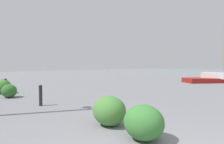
% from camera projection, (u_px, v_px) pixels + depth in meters
% --- Properties ---
extents(bollard_near, '(0.13, 0.13, 0.77)m').
position_uv_depth(bollard_near, '(41.00, 95.00, 6.82)').
color(bollard_near, '#232328').
rests_on(bollard_near, ground).
extents(bollard_mid, '(0.13, 0.13, 0.78)m').
position_uv_depth(bollard_mid, '(6.00, 86.00, 9.68)').
color(bollard_mid, '#232328').
rests_on(bollard_mid, ground).
extents(shrub_low, '(0.72, 0.65, 0.61)m').
position_uv_depth(shrub_low, '(9.00, 91.00, 8.52)').
color(shrub_low, '#2D6628').
rests_on(shrub_low, ground).
extents(shrub_round, '(0.83, 0.74, 0.70)m').
position_uv_depth(shrub_round, '(144.00, 122.00, 3.73)').
color(shrub_round, '#387533').
rests_on(shrub_round, ground).
extents(shrub_wide, '(0.88, 0.79, 0.75)m').
position_uv_depth(shrub_wide, '(3.00, 86.00, 9.69)').
color(shrub_wide, '#477F38').
rests_on(shrub_wide, ground).
extents(shrub_tall, '(0.86, 0.77, 0.73)m').
position_uv_depth(shrub_tall, '(109.00, 111.00, 4.61)').
color(shrub_tall, '#477F38').
rests_on(shrub_tall, ground).
extents(boat, '(4.27, 4.84, 0.95)m').
position_uv_depth(boat, '(214.00, 80.00, 15.80)').
color(boat, maroon).
rests_on(boat, ground).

